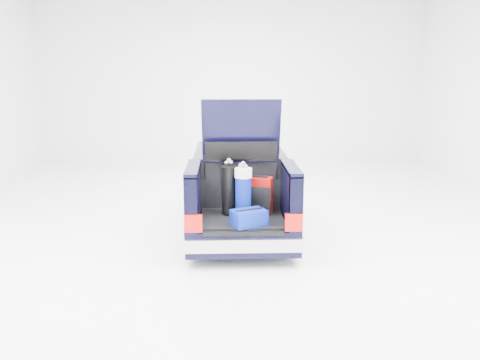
{
  "coord_description": "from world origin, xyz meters",
  "views": [
    {
      "loc": [
        -0.3,
        -9.28,
        2.97
      ],
      "look_at": [
        0.0,
        -0.5,
        0.99
      ],
      "focal_mm": 38.0,
      "sensor_mm": 36.0,
      "label": 1
    }
  ],
  "objects_px": {
    "car": "(239,189)",
    "blue_duffel": "(249,218)",
    "blue_golf_bag": "(243,193)",
    "red_suitcase": "(260,196)",
    "black_golf_bag": "(229,190)"
  },
  "relations": [
    {
      "from": "blue_golf_bag",
      "to": "car",
      "type": "bearing_deg",
      "value": 101.05
    },
    {
      "from": "blue_duffel",
      "to": "car",
      "type": "bearing_deg",
      "value": 68.63
    },
    {
      "from": "blue_golf_bag",
      "to": "red_suitcase",
      "type": "bearing_deg",
      "value": 47.96
    },
    {
      "from": "car",
      "to": "black_golf_bag",
      "type": "xyz_separation_m",
      "value": [
        -0.2,
        -1.41,
        0.34
      ]
    },
    {
      "from": "car",
      "to": "blue_duffel",
      "type": "distance_m",
      "value": 2.01
    },
    {
      "from": "red_suitcase",
      "to": "blue_duffel",
      "type": "relative_size",
      "value": 1.08
    },
    {
      "from": "black_golf_bag",
      "to": "blue_duffel",
      "type": "relative_size",
      "value": 1.54
    },
    {
      "from": "black_golf_bag",
      "to": "blue_duffel",
      "type": "xyz_separation_m",
      "value": [
        0.29,
        -0.6,
        -0.29
      ]
    },
    {
      "from": "car",
      "to": "red_suitcase",
      "type": "height_order",
      "value": "car"
    },
    {
      "from": "black_golf_bag",
      "to": "red_suitcase",
      "type": "bearing_deg",
      "value": 12.74
    },
    {
      "from": "red_suitcase",
      "to": "black_golf_bag",
      "type": "bearing_deg",
      "value": -161.36
    },
    {
      "from": "blue_golf_bag",
      "to": "blue_duffel",
      "type": "relative_size",
      "value": 1.54
    },
    {
      "from": "car",
      "to": "blue_golf_bag",
      "type": "distance_m",
      "value": 1.64
    },
    {
      "from": "car",
      "to": "red_suitcase",
      "type": "relative_size",
      "value": 7.27
    },
    {
      "from": "car",
      "to": "blue_duffel",
      "type": "relative_size",
      "value": 7.82
    }
  ]
}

